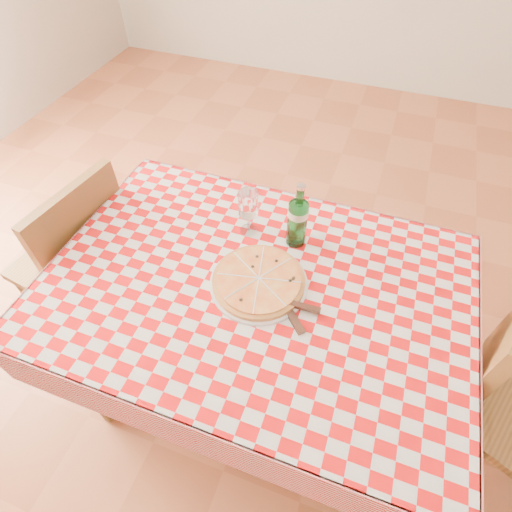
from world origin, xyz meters
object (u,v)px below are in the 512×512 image
Objects in this scene: dining_table at (256,302)px; chair_far at (81,256)px; pizza_plate at (259,280)px; wine_glass at (248,213)px; water_bottle at (298,215)px; chair_near at (511,390)px.

dining_table is 1.35× the size of chair_far.
chair_far reaches higher than pizza_plate.
pizza_plate reaches higher than dining_table.
pizza_plate is 1.80× the size of wine_glass.
chair_far is at bearing -170.04° from water_bottle.
water_bottle is at bearing 75.36° from pizza_plate.
water_bottle is at bearing 2.22° from wine_glass.
pizza_plate is at bearing -154.39° from chair_near.
chair_near is 1.62m from chair_far.
dining_table is 7.16× the size of wine_glass.
dining_table is 1.33× the size of chair_near.
chair_far is 0.78m from wine_glass.
water_bottle is at bearing -169.58° from chair_near.
dining_table is at bearing -176.56° from chair_far.
chair_far reaches higher than dining_table.
chair_far is (-1.62, 0.01, -0.01)m from chair_near.
chair_far is 5.30× the size of wine_glass.
wine_glass is (-0.16, -0.01, -0.04)m from water_bottle.
dining_table is 0.80m from chair_far.
wine_glass is at bearing -167.20° from chair_near.
chair_near is at bearing 3.76° from dining_table.
dining_table is 5.02× the size of water_bottle.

